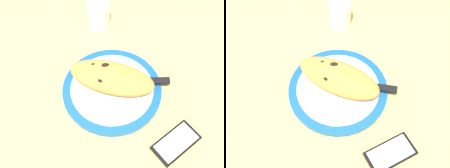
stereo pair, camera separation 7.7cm
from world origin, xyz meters
The scene contains 7 objects.
ground_plane centered at (0.00, 0.00, -1.50)cm, with size 150.00×150.00×3.00cm, color #DBB756.
plate centered at (0.00, 0.00, 0.84)cm, with size 28.97×28.97×1.77cm.
calzone centered at (-0.72, 1.43, 4.70)cm, with size 25.89×14.06×5.81cm.
fork centered at (1.76, -6.59, 1.97)cm, with size 16.37×2.35×0.40cm.
knife centered at (7.21, 5.12, 2.25)cm, with size 22.19×12.07×1.20cm.
smartphone centered at (21.92, -7.95, 0.56)cm, with size 11.85×14.41×1.16cm.
water_glass centered at (-15.25, 22.89, 4.13)cm, with size 7.55×7.55×9.59cm.
Camera 1 is at (16.86, -37.74, 69.43)cm, focal length 43.92 mm.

